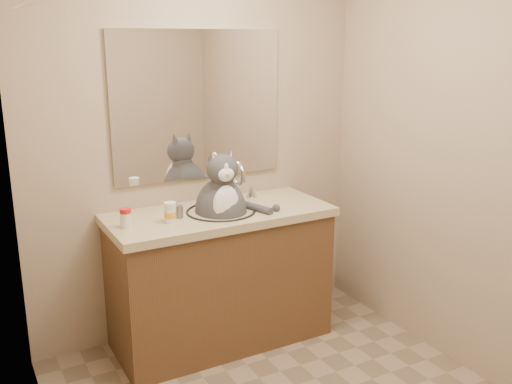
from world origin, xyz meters
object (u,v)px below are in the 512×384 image
Objects in this scene: cat at (222,207)px; pill_bottle_orange at (170,213)px; pill_bottle_redcap at (126,218)px; grey_canister at (179,212)px.

cat is 5.17× the size of pill_bottle_orange.
cat reaches higher than pill_bottle_orange.
pill_bottle_redcap is at bearing 172.80° from pill_bottle_orange.
cat is at bearing 0.92° from pill_bottle_redcap.
pill_bottle_orange is (-0.34, -0.04, 0.02)m from cat.
cat is 8.29× the size of grey_canister.
pill_bottle_redcap is 0.92× the size of pill_bottle_orange.
cat is 0.26m from grey_canister.
pill_bottle_orange is 0.10m from grey_canister.
pill_bottle_orange is (0.24, -0.03, 0.00)m from pill_bottle_redcap.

